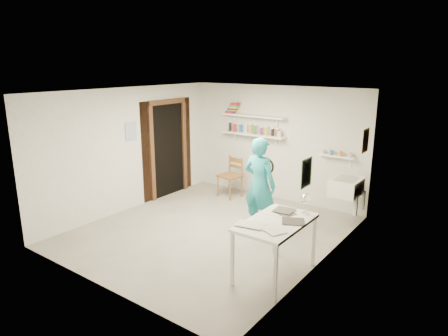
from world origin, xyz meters
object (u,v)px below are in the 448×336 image
Objects in this scene: man at (260,184)px; desk_lamp at (306,199)px; wall_clock at (266,166)px; work_table at (275,249)px; belfast_sink at (346,187)px; wooden_chair at (230,176)px.

man reaches higher than desk_lamp.
wall_clock is 1.89m from work_table.
belfast_sink is 2.56m from wooden_chair.
man is 1.76× the size of wooden_chair.
man is 1.88m from wooden_chair.
man reaches higher than belfast_sink.
wall_clock is 0.32× the size of wooden_chair.
belfast_sink is at bearing 92.65° from desk_lamp.
work_table is at bearing -92.67° from belfast_sink.
desk_lamp is (0.09, -1.88, 0.32)m from belfast_sink.
man is 1.63m from work_table.
wall_clock is (-0.01, 0.22, 0.27)m from man.
belfast_sink reaches higher than work_table.
desk_lamp is at bearing -87.35° from belfast_sink.
man is at bearing 148.24° from desk_lamp.
wooden_chair is (-2.55, 0.01, -0.23)m from belfast_sink.
belfast_sink is 2.38m from work_table.
wall_clock is at bearing -140.56° from belfast_sink.
belfast_sink is at bearing 41.51° from wall_clock.
man is 1.42m from desk_lamp.
wooden_chair is 0.79× the size of work_table.
man is (-1.11, -1.14, 0.12)m from belfast_sink.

